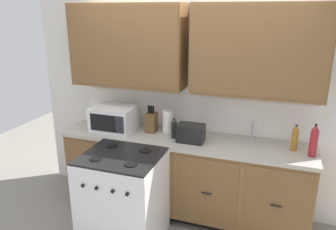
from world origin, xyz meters
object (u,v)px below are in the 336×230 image
(microwave, at_px, (114,118))
(bottle_amber, at_px, (295,138))
(toaster, at_px, (191,133))
(bottle_dark, at_px, (174,128))
(paper_towel_roll, at_px, (168,121))
(stove_range, at_px, (123,198))
(bottle_red, at_px, (314,141))
(knife_block, at_px, (151,122))

(microwave, height_order, bottle_amber, microwave)
(toaster, distance_m, bottle_amber, 1.03)
(microwave, xyz_separation_m, toaster, (0.92, -0.05, -0.04))
(bottle_dark, bearing_deg, bottle_amber, 3.29)
(paper_towel_roll, relative_size, bottle_dark, 1.16)
(stove_range, xyz_separation_m, microwave, (-0.39, 0.60, 0.61))
(bottle_amber, bearing_deg, bottle_red, -29.50)
(knife_block, relative_size, bottle_red, 0.96)
(toaster, bearing_deg, knife_block, 164.19)
(bottle_dark, bearing_deg, paper_towel_roll, 131.14)
(stove_range, height_order, bottle_amber, bottle_amber)
(bottle_dark, bearing_deg, knife_block, 162.48)
(bottle_amber, bearing_deg, bottle_dark, -176.71)
(bottle_red, distance_m, bottle_amber, 0.19)
(microwave, relative_size, knife_block, 1.55)
(stove_range, height_order, bottle_dark, bottle_dark)
(microwave, distance_m, toaster, 0.93)
(paper_towel_roll, height_order, bottle_red, bottle_red)
(toaster, bearing_deg, bottle_amber, 6.53)
(bottle_amber, bearing_deg, toaster, -173.47)
(paper_towel_roll, xyz_separation_m, bottle_red, (1.50, -0.16, 0.03))
(stove_range, height_order, knife_block, knife_block)
(bottle_amber, bearing_deg, knife_block, 179.09)
(microwave, xyz_separation_m, bottle_dark, (0.73, -0.01, -0.03))
(toaster, xyz_separation_m, paper_towel_roll, (-0.32, 0.18, 0.03))
(knife_block, xyz_separation_m, bottle_amber, (1.52, -0.02, 0.02))
(stove_range, distance_m, microwave, 0.94)
(stove_range, xyz_separation_m, bottle_red, (1.72, 0.57, 0.62))
(knife_block, distance_m, bottle_dark, 0.31)
(knife_block, bearing_deg, paper_towel_roll, 13.85)
(stove_range, distance_m, toaster, 0.95)
(microwave, height_order, knife_block, knife_block)
(stove_range, relative_size, microwave, 1.98)
(paper_towel_roll, distance_m, bottle_dark, 0.18)
(stove_range, height_order, toaster, toaster)
(knife_block, distance_m, paper_towel_roll, 0.18)
(toaster, relative_size, knife_block, 0.90)
(knife_block, bearing_deg, bottle_amber, -0.91)
(microwave, xyz_separation_m, bottle_red, (2.11, -0.03, 0.02))
(stove_range, distance_m, knife_block, 0.90)
(microwave, relative_size, bottle_amber, 1.79)
(bottle_amber, bearing_deg, microwave, -178.09)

